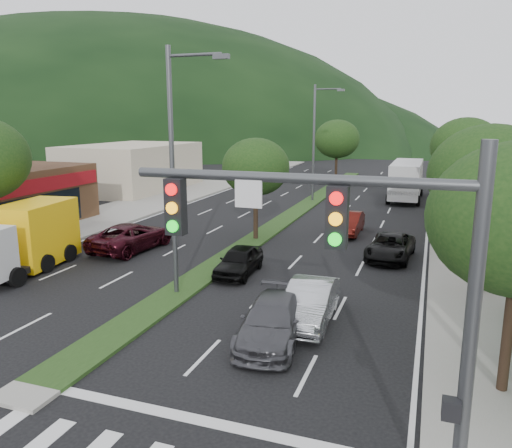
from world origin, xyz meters
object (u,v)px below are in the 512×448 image
at_px(streetlight_near, 177,162).
at_px(streetlight_mid, 316,138).
at_px(sedan_silver, 310,302).
at_px(tree_med_near, 256,167).
at_px(suv_maroon, 132,236).
at_px(car_queue_c, 349,223).
at_px(tree_r_e, 459,144).
at_px(car_queue_b, 272,321).
at_px(traffic_signal, 374,280).
at_px(tree_r_c, 475,165).
at_px(tree_med_far, 337,139).
at_px(car_queue_d, 390,247).
at_px(tree_r_d, 466,147).
at_px(tree_r_b, 490,176).
at_px(motorhome, 406,180).
at_px(box_truck, 27,239).
at_px(car_queue_a, 239,261).

bearing_deg(streetlight_near, streetlight_mid, 90.00).
bearing_deg(sedan_silver, tree_med_near, 116.66).
bearing_deg(suv_maroon, car_queue_c, -138.57).
bearing_deg(tree_med_near, tree_r_e, 61.39).
xyz_separation_m(tree_r_e, car_queue_b, (-6.85, -34.88, -4.20)).
xyz_separation_m(traffic_signal, car_queue_b, (-3.88, 6.65, -3.96)).
bearing_deg(tree_r_c, tree_med_far, 116.57).
distance_m(sedan_silver, car_queue_d, 9.74).
bearing_deg(tree_r_d, tree_med_far, 130.60).
height_order(tree_r_b, tree_r_c, tree_r_b).
bearing_deg(tree_r_b, tree_med_far, 110.56).
distance_m(sedan_silver, car_queue_c, 14.55).
distance_m(car_queue_b, car_queue_c, 16.46).
distance_m(sedan_silver, motorhome, 29.92).
relative_size(tree_r_b, tree_r_d, 0.97).
relative_size(tree_r_b, car_queue_c, 1.66).
relative_size(car_queue_c, box_truck, 0.62).
height_order(tree_r_b, car_queue_c, tree_r_b).
height_order(traffic_signal, tree_r_c, traffic_signal).
height_order(tree_r_e, tree_med_far, tree_med_far).
bearing_deg(tree_med_far, car_queue_b, -82.46).
distance_m(traffic_signal, tree_med_near, 21.53).
distance_m(streetlight_near, box_truck, 9.63).
bearing_deg(tree_r_c, traffic_signal, -97.85).
height_order(tree_r_b, box_truck, tree_r_b).
distance_m(tree_med_far, motorhome, 10.94).
relative_size(car_queue_c, motorhome, 0.47).
distance_m(traffic_signal, car_queue_b, 8.66).
bearing_deg(motorhome, traffic_signal, -87.55).
distance_m(streetlight_mid, box_truck, 26.10).
xyz_separation_m(car_queue_c, motorhome, (2.64, 15.33, 1.11)).
xyz_separation_m(streetlight_mid, car_queue_c, (4.84, -11.43, -4.89)).
xyz_separation_m(tree_r_c, motorhome, (-4.31, 16.90, -2.95)).
bearing_deg(sedan_silver, tree_r_d, 73.34).
relative_size(suv_maroon, motorhome, 0.62).
xyz_separation_m(traffic_signal, car_queue_d, (-1.00, 18.11, -4.00)).
bearing_deg(streetlight_mid, traffic_signal, -75.67).
bearing_deg(box_truck, tree_med_near, -140.36).
height_order(tree_r_e, sedan_silver, tree_r_e).
xyz_separation_m(car_queue_a, car_queue_d, (6.53, 5.17, -0.02)).
relative_size(car_queue_c, car_queue_d, 0.91).
bearing_deg(suv_maroon, box_truck, 66.24).
distance_m(suv_maroon, motorhome, 26.96).
bearing_deg(tree_r_d, tree_r_b, -90.00).
xyz_separation_m(traffic_signal, box_truck, (-17.52, 10.27, -3.14)).
distance_m(tree_med_near, tree_med_far, 26.01).
bearing_deg(box_truck, suv_maroon, -126.72).
bearing_deg(tree_r_e, traffic_signal, -94.09).
height_order(car_queue_d, motorhome, motorhome).
xyz_separation_m(car_queue_c, car_queue_d, (2.99, -5.00, -0.05)).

